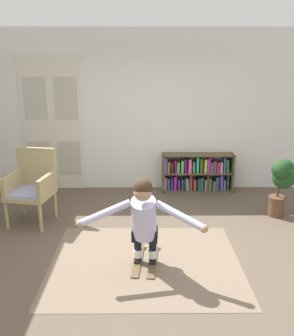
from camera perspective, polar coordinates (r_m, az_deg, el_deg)
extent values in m
plane|color=brown|center=(4.78, 0.34, -13.32)|extent=(7.20, 7.20, 0.00)
cube|color=silver|center=(6.81, 0.07, 8.71)|extent=(6.00, 0.10, 2.90)
cube|color=beige|center=(7.07, -16.54, 6.07)|extent=(0.55, 0.04, 2.35)
cube|color=#B4AF9F|center=(6.98, -16.93, 10.21)|extent=(0.41, 0.01, 0.76)
cube|color=#B4AF9F|center=(7.18, -16.20, 1.43)|extent=(0.41, 0.01, 0.64)
cube|color=beige|center=(6.94, -12.15, 6.20)|extent=(0.55, 0.04, 2.35)
cube|color=#B4AF9F|center=(6.85, -12.44, 10.42)|extent=(0.41, 0.01, 0.76)
cube|color=#B4AF9F|center=(7.05, -11.89, 1.47)|extent=(0.41, 0.01, 0.64)
cube|color=beige|center=(6.89, -15.12, 16.19)|extent=(1.22, 0.04, 0.10)
cube|color=#746250|center=(4.63, -0.28, -14.31)|extent=(2.29, 1.89, 0.01)
cube|color=brown|center=(6.85, 2.53, -0.69)|extent=(0.04, 0.30, 0.70)
cube|color=brown|center=(7.03, 12.94, -0.65)|extent=(0.04, 0.30, 0.70)
cube|color=brown|center=(7.02, 7.70, -3.32)|extent=(1.27, 0.30, 0.02)
cube|color=brown|center=(6.91, 7.80, -0.67)|extent=(1.27, 0.30, 0.02)
cube|color=brown|center=(6.82, 7.91, 2.06)|extent=(1.27, 0.30, 0.02)
cube|color=#BD6F9F|center=(6.91, 2.86, -2.34)|extent=(0.05, 0.16, 0.25)
cube|color=#2456B2|center=(6.93, 3.34, -2.45)|extent=(0.04, 0.15, 0.21)
cube|color=#523862|center=(6.94, 3.81, -2.31)|extent=(0.03, 0.22, 0.24)
cube|color=purple|center=(6.91, 4.32, -2.25)|extent=(0.06, 0.18, 0.27)
cube|color=#494573|center=(6.96, 4.90, -2.47)|extent=(0.05, 0.16, 0.19)
cube|color=#4B305E|center=(6.93, 5.41, -2.47)|extent=(0.03, 0.22, 0.21)
cube|color=#154E2E|center=(6.94, 5.77, -2.52)|extent=(0.03, 0.14, 0.20)
cube|color=#53907F|center=(6.97, 6.15, -2.33)|extent=(0.07, 0.24, 0.23)
cube|color=#9D3732|center=(6.97, 6.73, -2.10)|extent=(0.05, 0.17, 0.29)
cube|color=#9B3E35|center=(6.99, 7.29, -2.42)|extent=(0.05, 0.23, 0.21)
cube|color=navy|center=(6.97, 7.90, -2.38)|extent=(0.05, 0.23, 0.23)
cube|color=#21612A|center=(6.99, 8.35, -2.30)|extent=(0.06, 0.23, 0.24)
cube|color=#C47DB2|center=(7.02, 8.93, -2.43)|extent=(0.03, 0.21, 0.20)
cube|color=#563A1A|center=(6.98, 9.27, -2.17)|extent=(0.03, 0.18, 0.28)
cube|color=#46754F|center=(7.00, 9.66, -2.43)|extent=(0.05, 0.15, 0.22)
cube|color=brown|center=(7.02, 10.19, -2.54)|extent=(0.05, 0.23, 0.18)
cube|color=#384B71|center=(7.03, 10.70, -2.26)|extent=(0.06, 0.17, 0.25)
cube|color=#5142AC|center=(7.03, 11.37, -2.14)|extent=(0.07, 0.14, 0.29)
cube|color=#528163|center=(7.08, 11.82, -2.45)|extent=(0.03, 0.16, 0.19)
cube|color=#285C74|center=(7.08, 12.27, -2.03)|extent=(0.03, 0.16, 0.29)
cube|color=#6944D8|center=(6.80, 2.89, 0.51)|extent=(0.04, 0.23, 0.28)
cube|color=#A29F20|center=(6.83, 3.36, 0.20)|extent=(0.05, 0.16, 0.20)
cube|color=#511B1F|center=(6.81, 3.87, 0.18)|extent=(0.05, 0.23, 0.21)
cube|color=#881780|center=(6.83, 4.40, 0.34)|extent=(0.05, 0.20, 0.24)
cube|color=#53C647|center=(6.83, 4.83, 0.15)|extent=(0.05, 0.16, 0.19)
cube|color=#53C365|center=(6.84, 5.43, 0.32)|extent=(0.04, 0.20, 0.23)
cube|color=#671249|center=(6.82, 5.93, 0.41)|extent=(0.06, 0.18, 0.27)
cube|color=#D75DA2|center=(6.85, 6.59, 0.41)|extent=(0.06, 0.19, 0.26)
cube|color=#458E50|center=(6.89, 7.20, 0.24)|extent=(0.05, 0.15, 0.20)
cube|color=#27B8AD|center=(6.88, 7.74, 0.62)|extent=(0.04, 0.22, 0.30)
cube|color=#4D4E0E|center=(6.87, 8.34, 0.45)|extent=(0.05, 0.16, 0.26)
cube|color=#BBD865|center=(6.89, 8.98, 0.39)|extent=(0.05, 0.14, 0.25)
cube|color=#C528A9|center=(6.90, 9.43, 0.53)|extent=(0.04, 0.21, 0.28)
cube|color=#43673A|center=(6.91, 9.86, 0.16)|extent=(0.04, 0.22, 0.20)
cube|color=#753368|center=(6.92, 10.34, 0.28)|extent=(0.06, 0.17, 0.22)
cube|color=#B63656|center=(6.95, 10.83, 0.19)|extent=(0.04, 0.19, 0.19)
cube|color=#C3789F|center=(6.95, 11.29, 0.20)|extent=(0.04, 0.22, 0.20)
cube|color=#3D5E96|center=(6.94, 11.79, 0.52)|extent=(0.03, 0.17, 0.29)
cube|color=#2B8135|center=(6.99, 12.22, 0.42)|extent=(0.07, 0.16, 0.25)
cylinder|color=tan|center=(5.72, -20.84, -6.87)|extent=(0.06, 0.06, 0.42)
cylinder|color=tan|center=(5.49, -16.11, -7.43)|extent=(0.06, 0.06, 0.42)
cylinder|color=tan|center=(6.14, -18.44, -5.03)|extent=(0.06, 0.06, 0.42)
cylinder|color=tan|center=(5.92, -13.96, -5.46)|extent=(0.06, 0.06, 0.42)
cube|color=tan|center=(5.73, -17.54, -3.95)|extent=(0.70, 0.70, 0.06)
cube|color=#979ACA|center=(5.71, -17.59, -3.48)|extent=(0.63, 0.63, 0.04)
cube|color=tan|center=(5.85, -16.66, 0.17)|extent=(0.60, 0.16, 0.60)
cube|color=tan|center=(5.80, -20.07, -2.16)|extent=(0.16, 0.56, 0.28)
cube|color=tan|center=(5.55, -15.21, -2.52)|extent=(0.16, 0.56, 0.28)
cylinder|color=brown|center=(6.16, 19.32, -5.56)|extent=(0.24, 0.24, 0.32)
cylinder|color=brown|center=(6.11, 19.45, -4.36)|extent=(0.26, 0.26, 0.04)
cylinder|color=#4C3823|center=(6.05, 19.63, -2.58)|extent=(0.04, 0.04, 0.36)
sphere|color=#1C3F1D|center=(6.01, 20.36, -1.39)|extent=(0.34, 0.34, 0.34)
sphere|color=#1C3F1D|center=(6.02, 20.04, -0.24)|extent=(0.28, 0.28, 0.28)
sphere|color=#1C3F1D|center=(6.06, 20.54, 0.05)|extent=(0.26, 0.26, 0.26)
sphere|color=#1C3F1D|center=(5.84, 19.93, -0.26)|extent=(0.27, 0.27, 0.27)
cube|color=brown|center=(4.64, -1.42, -14.15)|extent=(0.16, 0.73, 0.01)
cube|color=brown|center=(4.91, -0.98, -11.86)|extent=(0.10, 0.12, 0.06)
cube|color=black|center=(4.61, -1.45, -14.02)|extent=(0.09, 0.13, 0.04)
cube|color=brown|center=(4.62, 0.87, -14.26)|extent=(0.16, 0.73, 0.01)
cube|color=brown|center=(4.89, 1.16, -11.95)|extent=(0.10, 0.12, 0.06)
cube|color=black|center=(4.59, 0.85, -14.13)|extent=(0.09, 0.13, 0.04)
cylinder|color=white|center=(4.58, -1.43, -12.95)|extent=(0.12, 0.12, 0.10)
cylinder|color=black|center=(4.48, -1.45, -10.73)|extent=(0.10, 0.10, 0.30)
cylinder|color=black|center=(4.41, -1.51, -9.97)|extent=(0.12, 0.12, 0.22)
cylinder|color=white|center=(4.56, 0.88, -13.05)|extent=(0.12, 0.12, 0.10)
cylinder|color=black|center=(4.47, 0.89, -10.82)|extent=(0.10, 0.10, 0.30)
cylinder|color=black|center=(4.40, 0.86, -10.06)|extent=(0.12, 0.12, 0.22)
cube|color=black|center=(4.41, -0.33, -10.18)|extent=(0.32, 0.21, 0.14)
cylinder|color=silver|center=(4.22, -0.45, -7.78)|extent=(0.32, 0.47, 0.58)
sphere|color=tan|center=(3.94, -0.67, -3.73)|extent=(0.22, 0.22, 0.20)
sphere|color=#382619|center=(3.94, -0.66, -3.13)|extent=(0.23, 0.23, 0.21)
cylinder|color=silver|center=(4.03, -6.47, -6.92)|extent=(0.57, 0.27, 0.24)
sphere|color=tan|center=(4.01, -10.32, -8.48)|extent=(0.10, 0.10, 0.09)
cylinder|color=silver|center=(3.96, 5.09, -7.34)|extent=(0.54, 0.37, 0.24)
sphere|color=tan|center=(3.89, 8.80, -9.23)|extent=(0.10, 0.10, 0.09)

